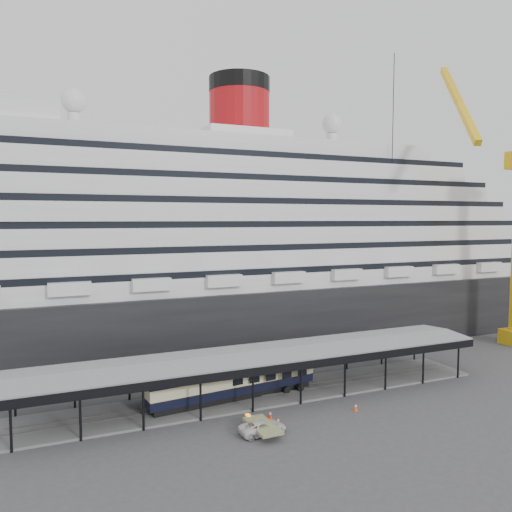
% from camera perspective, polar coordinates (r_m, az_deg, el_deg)
% --- Properties ---
extents(ground, '(200.00, 200.00, 0.00)m').
position_cam_1_polar(ground, '(55.95, 2.87, -17.25)').
color(ground, '#3C3C3F').
rests_on(ground, ground).
extents(cruise_ship, '(130.00, 30.00, 43.90)m').
position_cam_1_polar(cruise_ship, '(81.99, -7.05, 2.72)').
color(cruise_ship, black).
rests_on(cruise_ship, ground).
extents(platform_canopy, '(56.00, 9.18, 5.30)m').
position_cam_1_polar(platform_canopy, '(59.42, 0.67, -13.52)').
color(platform_canopy, slate).
rests_on(platform_canopy, ground).
extents(port_truck, '(4.68, 2.26, 1.29)m').
position_cam_1_polar(port_truck, '(50.33, 0.75, -19.00)').
color(port_truck, silver).
rests_on(port_truck, ground).
extents(pullman_carriage, '(20.46, 4.86, 19.93)m').
position_cam_1_polar(pullman_carriage, '(58.11, -2.58, -13.86)').
color(pullman_carriage, black).
rests_on(pullman_carriage, ground).
extents(traffic_cone_left, '(0.47, 0.47, 0.83)m').
position_cam_1_polar(traffic_cone_left, '(53.90, 1.63, -17.64)').
color(traffic_cone_left, '#F5330D').
rests_on(traffic_cone_left, ground).
extents(traffic_cone_mid, '(0.44, 0.44, 0.78)m').
position_cam_1_polar(traffic_cone_mid, '(52.38, 2.54, -18.34)').
color(traffic_cone_mid, '#D94A0C').
rests_on(traffic_cone_mid, ground).
extents(traffic_cone_right, '(0.46, 0.46, 0.85)m').
position_cam_1_polar(traffic_cone_right, '(56.79, 11.32, -16.54)').
color(traffic_cone_right, '#F6580D').
rests_on(traffic_cone_right, ground).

